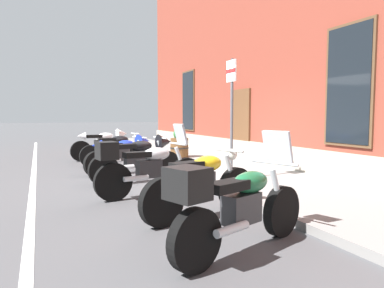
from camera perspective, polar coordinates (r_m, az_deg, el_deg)
The scene contains 13 objects.
ground_plane at distance 8.23m, azimuth -1.40°, elevation -5.73°, with size 140.00×140.00×0.00m, color #424244.
sidewalk at distance 8.84m, azimuth 7.16°, elevation -4.64°, with size 27.04×2.83×0.12m, color slate.
lane_stripe at distance 7.64m, azimuth -24.39°, elevation -6.92°, with size 27.04×0.12×0.01m, color silver.
brick_pub_facade at distance 12.12m, azimuth 27.43°, elevation 17.97°, with size 21.04×6.46×8.77m.
motorcycle_white_sport at distance 12.06m, azimuth -13.87°, elevation 0.15°, with size 0.62×2.10×1.04m.
motorcycle_black_naked at distance 10.57m, azimuth -12.00°, elevation -0.90°, with size 0.62×2.12×0.96m.
motorcycle_blue_sport at distance 9.19m, azimuth -10.82°, elevation -1.32°, with size 0.86×2.00×0.98m.
motorcycle_black_sport at distance 7.93m, azimuth -8.36°, elevation -2.00°, with size 0.64×2.15×1.05m.
motorcycle_silver_touring at distance 6.43m, azimuth -7.45°, elevation -3.71°, with size 0.68×2.12×1.32m.
motorcycle_yellow_naked at distance 5.14m, azimuth 1.78°, elevation -6.54°, with size 0.80×2.03×0.97m.
motorcycle_green_touring at distance 3.79m, azimuth 7.39°, elevation -9.70°, with size 0.99×2.01×1.30m.
parking_sign at distance 7.44m, azimuth 6.41°, elevation 6.69°, with size 0.36×0.07×2.53m.
barrel_planter at distance 11.48m, azimuth -2.05°, elevation -0.11°, with size 0.61×0.61×0.96m.
Camera 1 is at (7.49, -3.06, 1.48)m, focal length 32.98 mm.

